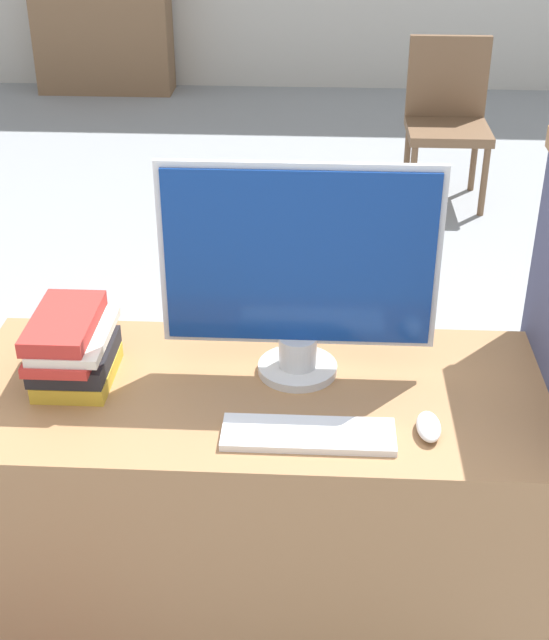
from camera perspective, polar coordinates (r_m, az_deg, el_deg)
desk at (r=2.27m, az=-1.20°, el=-12.20°), size 1.34×0.60×0.74m
monitor at (r=1.98m, az=1.57°, el=3.21°), size 0.62×0.19×0.51m
keyboard at (r=1.89m, az=2.18°, el=-7.33°), size 0.37×0.12×0.02m
mouse at (r=1.93m, az=9.83°, el=-6.74°), size 0.05×0.10×0.03m
book_stack at (r=2.09m, az=-12.83°, el=-1.75°), size 0.17×0.27×0.16m
far_chair at (r=5.08m, az=11.01°, el=12.87°), size 0.44×0.44×0.87m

